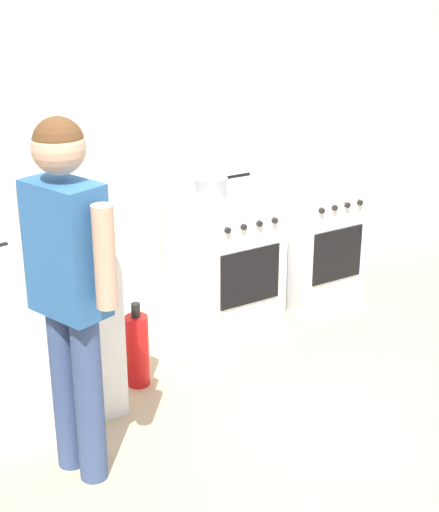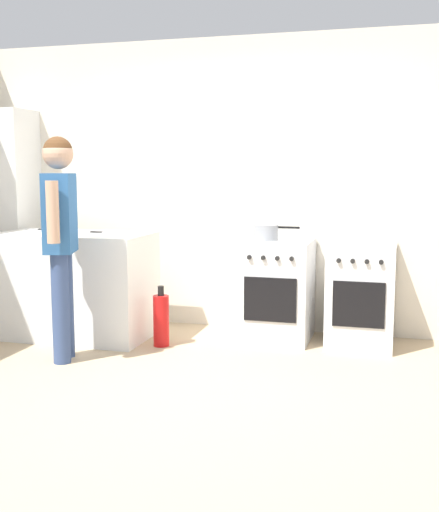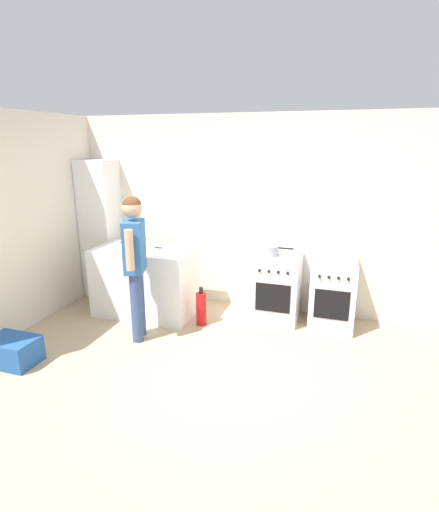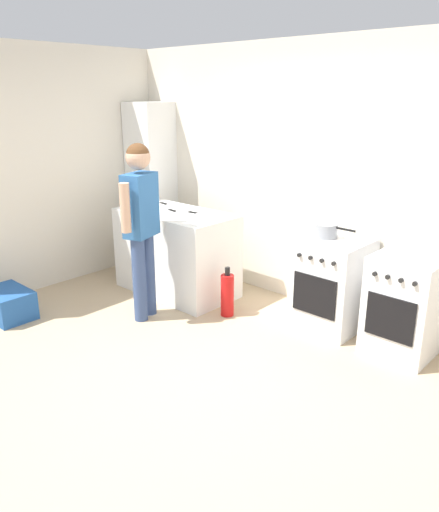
{
  "view_description": "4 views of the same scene",
  "coord_description": "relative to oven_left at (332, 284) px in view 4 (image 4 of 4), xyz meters",
  "views": [
    {
      "loc": [
        -2.17,
        -2.42,
        2.3
      ],
      "look_at": [
        -0.2,
        0.75,
        0.83
      ],
      "focal_mm": 55.0,
      "sensor_mm": 36.0,
      "label": 1
    },
    {
      "loc": [
        1.34,
        -3.71,
        1.43
      ],
      "look_at": [
        0.07,
        0.77,
        0.81
      ],
      "focal_mm": 45.0,
      "sensor_mm": 36.0,
      "label": 2
    },
    {
      "loc": [
        1.14,
        -3.26,
        2.24
      ],
      "look_at": [
        -0.19,
        0.83,
        1.01
      ],
      "focal_mm": 28.0,
      "sensor_mm": 36.0,
      "label": 3
    },
    {
      "loc": [
        2.48,
        -2.29,
        2.1
      ],
      "look_at": [
        -0.19,
        0.63,
        0.8
      ],
      "focal_mm": 35.0,
      "sensor_mm": 36.0,
      "label": 4
    }
  ],
  "objects": [
    {
      "name": "fire_extinguisher",
      "position": [
        -0.87,
        -0.48,
        -0.21
      ],
      "size": [
        0.13,
        0.13,
        0.5
      ],
      "color": "red",
      "rests_on": "ground"
    },
    {
      "name": "oven_right",
      "position": [
        0.7,
        -0.0,
        -0.0
      ],
      "size": [
        0.53,
        0.62,
        0.85
      ],
      "color": "white",
      "rests_on": "ground"
    },
    {
      "name": "knife_carving",
      "position": [
        -1.86,
        -0.35,
        0.48
      ],
      "size": [
        0.33,
        0.08,
        0.01
      ],
      "color": "silver",
      "rests_on": "counter_unit"
    },
    {
      "name": "pot",
      "position": [
        -0.1,
        -0.0,
        0.49
      ],
      "size": [
        0.39,
        0.21,
        0.13
      ],
      "color": "gray",
      "rests_on": "oven_left"
    },
    {
      "name": "person",
      "position": [
        -1.44,
        -1.04,
        0.58
      ],
      "size": [
        0.3,
        0.55,
        1.68
      ],
      "color": "#384C7A",
      "rests_on": "ground"
    },
    {
      "name": "oven_left",
      "position": [
        0.0,
        0.0,
        0.0
      ],
      "size": [
        0.57,
        0.62,
        0.85
      ],
      "color": "white",
      "rests_on": "ground"
    },
    {
      "name": "recycling_crate_lower",
      "position": [
        -2.42,
        -1.96,
        -0.29
      ],
      "size": [
        0.52,
        0.36,
        0.28
      ],
      "primitive_type": "cube",
      "color": "#235193",
      "rests_on": "ground"
    },
    {
      "name": "counter_unit",
      "position": [
        -1.7,
        -0.38,
        0.02
      ],
      "size": [
        1.3,
        0.7,
        0.9
      ],
      "primitive_type": "cube",
      "color": "white",
      "rests_on": "ground"
    },
    {
      "name": "larder_cabinet",
      "position": [
        -2.65,
        0.1,
        0.57
      ],
      "size": [
        0.48,
        0.44,
        2.0
      ],
      "primitive_type": "cube",
      "color": "white",
      "rests_on": "ground"
    },
    {
      "name": "ground_plane",
      "position": [
        -0.35,
        -1.58,
        -0.43
      ],
      "size": [
        8.0,
        8.0,
        0.0
      ],
      "primitive_type": "plane",
      "color": "tan"
    },
    {
      "name": "side_wall_left",
      "position": [
        -2.95,
        -1.18,
        0.87
      ],
      "size": [
        0.1,
        3.1,
        2.6
      ],
      "primitive_type": "cube",
      "color": "silver",
      "rests_on": "ground"
    },
    {
      "name": "back_wall",
      "position": [
        -0.35,
        0.37,
        0.87
      ],
      "size": [
        6.0,
        0.1,
        2.6
      ],
      "primitive_type": "cube",
      "color": "silver",
      "rests_on": "ground"
    },
    {
      "name": "knife_utility",
      "position": [
        -2.16,
        -0.19,
        0.48
      ],
      "size": [
        0.25,
        0.06,
        0.01
      ],
      "color": "silver",
      "rests_on": "counter_unit"
    },
    {
      "name": "knife_bread",
      "position": [
        -1.42,
        -0.28,
        0.48
      ],
      "size": [
        0.35,
        0.06,
        0.01
      ],
      "color": "silver",
      "rests_on": "counter_unit"
    }
  ]
}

